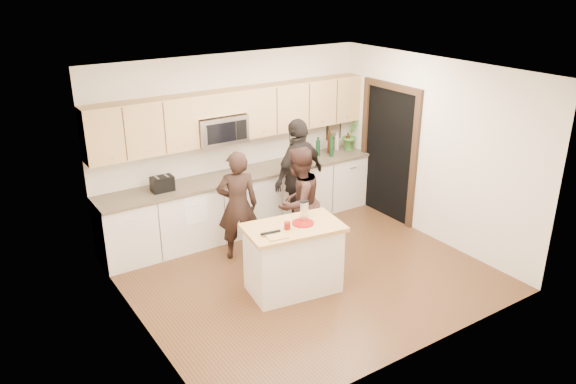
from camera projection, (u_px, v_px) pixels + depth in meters
floor at (307, 274)px, 7.58m from camera, size 4.50×4.50×0.00m
room_shell at (308, 151)px, 6.94m from camera, size 4.52×4.02×2.71m
back_cabinetry at (244, 201)px, 8.71m from camera, size 4.50×0.66×0.94m
upper_cabinetry at (239, 113)px, 8.33m from camera, size 4.50×0.33×0.75m
microwave at (220, 129)px, 8.20m from camera, size 0.76×0.41×0.40m
doorway at (389, 148)px, 8.99m from camera, size 0.06×1.25×2.20m
framed_picture at (334, 128)px, 9.64m from camera, size 0.30×0.03×0.38m
dish_towel at (192, 198)px, 7.96m from camera, size 0.34×0.60×0.48m
island at (293, 258)px, 7.04m from camera, size 1.29×0.87×0.90m
red_plate at (303, 223)px, 6.94m from camera, size 0.27×0.27×0.02m
box_grater at (304, 210)px, 6.95m from camera, size 0.10×0.06×0.26m
drink_glass at (287, 226)px, 6.78m from camera, size 0.08×0.08×0.09m
cutting_board at (277, 236)px, 6.59m from camera, size 0.26×0.23×0.02m
tongs at (270, 233)px, 6.64m from camera, size 0.25×0.07×0.02m
knife at (271, 234)px, 6.62m from camera, size 0.20×0.05×0.01m
toaster at (162, 184)px, 7.82m from camera, size 0.30×0.19×0.21m
bottle_cluster at (332, 143)px, 9.39m from camera, size 0.66×0.32×0.40m
orchid at (350, 135)px, 9.54m from camera, size 0.36×0.33×0.53m
woman_left at (238, 206)px, 7.75m from camera, size 0.67×0.56×1.57m
woman_center at (298, 203)px, 7.81m from camera, size 0.94×0.84×1.60m
woman_right at (299, 177)px, 8.44m from camera, size 1.15×0.75×1.82m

